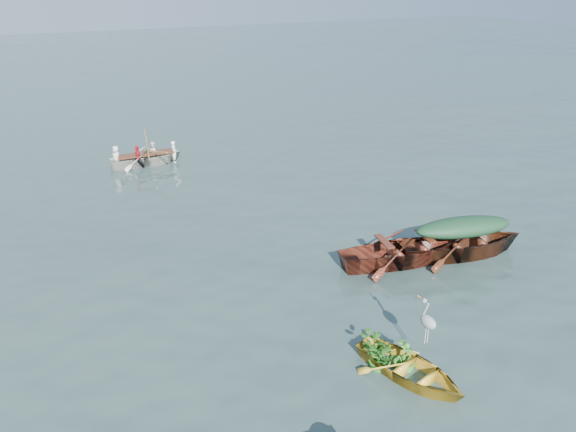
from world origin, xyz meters
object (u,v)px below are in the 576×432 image
(rowed_boat, at_px, (147,165))
(heron, at_px, (427,328))
(open_wooden_boat, at_px, (403,263))
(yellow_dinghy, at_px, (409,378))
(green_tarp_boat, at_px, (460,256))

(rowed_boat, relative_size, heron, 4.30)
(open_wooden_boat, relative_size, rowed_boat, 1.22)
(heron, bearing_deg, open_wooden_boat, 41.02)
(open_wooden_boat, relative_size, heron, 5.25)
(yellow_dinghy, xyz_separation_m, green_tarp_boat, (4.36, 3.32, 0.00))
(green_tarp_boat, xyz_separation_m, rowed_boat, (-5.51, 11.64, 0.00))
(yellow_dinghy, xyz_separation_m, open_wooden_boat, (2.74, 3.70, 0.00))
(green_tarp_boat, relative_size, open_wooden_boat, 1.02)
(yellow_dinghy, height_order, open_wooden_boat, open_wooden_boat)
(yellow_dinghy, distance_m, green_tarp_boat, 5.48)
(open_wooden_boat, height_order, heron, heron)
(open_wooden_boat, bearing_deg, heron, 158.54)
(heron, bearing_deg, rowed_boat, 79.97)
(open_wooden_boat, xyz_separation_m, rowed_boat, (-3.89, 11.26, 0.00))
(rowed_boat, distance_m, heron, 14.87)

